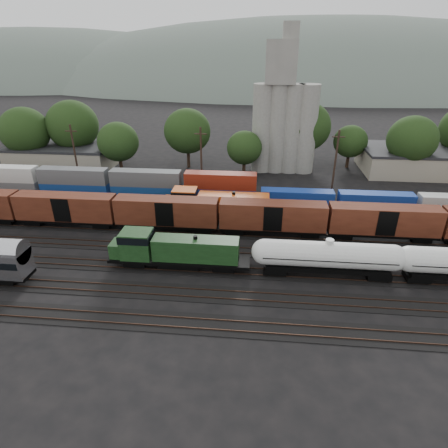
# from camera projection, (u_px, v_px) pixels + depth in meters

# --- Properties ---
(ground) EXTENTS (600.00, 600.00, 0.00)m
(ground) POSITION_uv_depth(u_px,v_px,m) (266.00, 252.00, 50.33)
(ground) COLOR black
(tracks) EXTENTS (180.00, 33.20, 0.20)m
(tracks) POSITION_uv_depth(u_px,v_px,m) (266.00, 252.00, 50.31)
(tracks) COLOR black
(tracks) RESTS_ON ground
(green_locomotive) EXTENTS (17.38, 3.07, 4.60)m
(green_locomotive) POSITION_uv_depth(u_px,v_px,m) (171.00, 250.00, 45.73)
(green_locomotive) COLOR black
(green_locomotive) RESTS_ON ground
(tank_car_a) EXTENTS (17.99, 3.22, 4.72)m
(tank_car_a) POSITION_uv_depth(u_px,v_px,m) (328.00, 256.00, 44.02)
(tank_car_a) COLOR white
(tank_car_a) RESTS_ON ground
(orange_locomotive) EXTENTS (18.34, 3.06, 4.58)m
(orange_locomotive) POSITION_uv_depth(u_px,v_px,m) (214.00, 203.00, 58.85)
(orange_locomotive) COLOR black
(orange_locomotive) RESTS_ON ground
(boxcar_string) EXTENTS (169.00, 2.90, 4.20)m
(boxcar_string) POSITION_uv_depth(u_px,v_px,m) (273.00, 216.00, 53.37)
(boxcar_string) COLOR black
(boxcar_string) RESTS_ON ground
(container_wall) EXTENTS (160.00, 2.60, 5.80)m
(container_wall) POSITION_uv_depth(u_px,v_px,m) (207.00, 191.00, 63.39)
(container_wall) COLOR black
(container_wall) RESTS_ON ground
(grain_silo) EXTENTS (13.40, 5.00, 29.00)m
(grain_silo) POSITION_uv_depth(u_px,v_px,m) (284.00, 118.00, 77.30)
(grain_silo) COLOR gray
(grain_silo) RESTS_ON ground
(industrial_sheds) EXTENTS (119.38, 17.26, 5.10)m
(industrial_sheds) POSITION_uv_depth(u_px,v_px,m) (297.00, 161.00, 80.16)
(industrial_sheds) COLOR #9E937F
(industrial_sheds) RESTS_ON ground
(tree_band) EXTENTS (164.94, 20.11, 14.30)m
(tree_band) POSITION_uv_depth(u_px,v_px,m) (243.00, 133.00, 79.87)
(tree_band) COLOR black
(tree_band) RESTS_ON ground
(utility_poles) EXTENTS (122.20, 0.36, 12.00)m
(utility_poles) POSITION_uv_depth(u_px,v_px,m) (267.00, 161.00, 67.28)
(utility_poles) COLOR black
(utility_poles) RESTS_ON ground
(distant_hills) EXTENTS (860.00, 286.00, 130.00)m
(distant_hills) POSITION_uv_depth(u_px,v_px,m) (294.00, 108.00, 289.81)
(distant_hills) COLOR #59665B
(distant_hills) RESTS_ON ground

